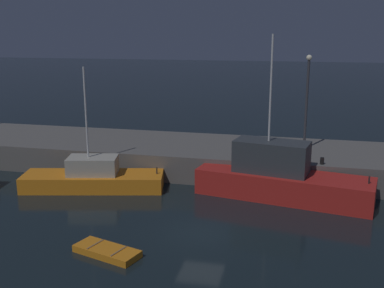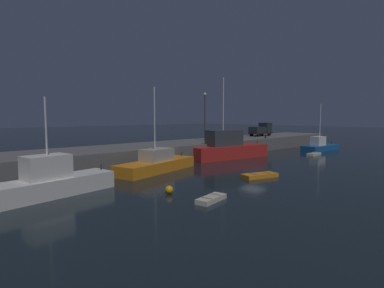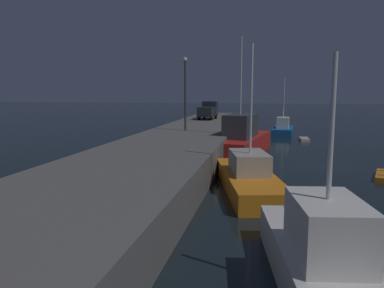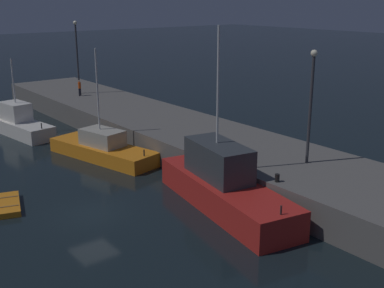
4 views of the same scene
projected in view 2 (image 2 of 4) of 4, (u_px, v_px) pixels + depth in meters
The scene contains 14 objects.
ground_plane at pixel (253, 168), 34.53m from camera, with size 320.00×320.00×0.00m, color black.
pier_quay at pixel (180, 150), 43.50m from camera, with size 76.11×8.69×2.11m.
fishing_trawler_red at pixel (320, 146), 52.24m from camera, with size 8.31×3.53×7.99m.
fishing_boat_blue at pixel (228, 148), 42.26m from camera, with size 12.30×5.37×11.10m.
fishing_boat_white at pixel (53, 181), 22.23m from camera, with size 9.01×3.74×7.21m.
fishing_trawler_green at pixel (157, 163), 32.19m from camera, with size 10.55×5.16×8.88m.
dinghy_orange_near at pixel (314, 154), 45.57m from camera, with size 2.93×1.08×0.40m.
rowboat_white_mid at pixel (260, 175), 29.01m from camera, with size 3.80×2.37×0.41m.
dinghy_red_small at pixel (211, 199), 20.80m from camera, with size 2.77×1.45×0.37m.
mooring_buoy_near at pixel (169, 190), 22.80m from camera, with size 0.62×0.62×0.62m, color orange.
lamp_post_east at pixel (205, 112), 47.16m from camera, with size 0.44×0.44×7.41m.
utility_truck at pixel (261, 130), 58.36m from camera, with size 5.14×2.41×2.54m.
bollard_west at pixel (231, 140), 45.35m from camera, with size 0.28×0.28×0.49m, color black.
bollard_central at pixel (265, 136), 52.42m from camera, with size 0.28×0.28×0.64m, color black.
Camera 2 is at (-28.71, -19.79, 5.79)m, focal length 28.30 mm.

